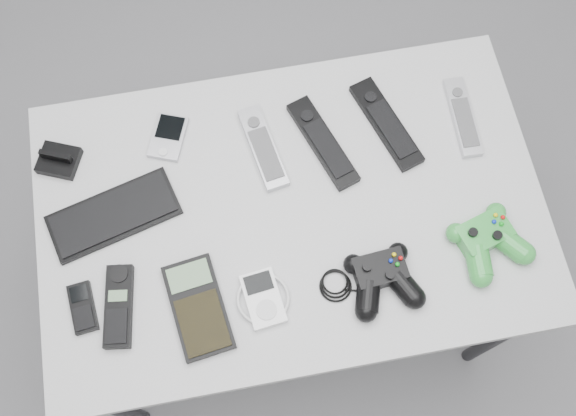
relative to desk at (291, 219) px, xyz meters
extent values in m
plane|color=slate|center=(0.06, 0.10, -0.63)|extent=(3.50, 3.50, 0.00)
cube|color=#A8A8AB|center=(0.00, 0.00, 0.05)|extent=(1.03, 0.66, 0.03)
cylinder|color=black|center=(-0.47, -0.29, -0.30)|extent=(0.03, 0.03, 0.66)
cylinder|color=black|center=(0.47, -0.29, -0.30)|extent=(0.03, 0.03, 0.66)
cylinder|color=black|center=(-0.47, 0.29, -0.30)|extent=(0.03, 0.03, 0.66)
cylinder|color=black|center=(0.47, 0.29, -0.30)|extent=(0.03, 0.03, 0.66)
cube|color=black|center=(-0.36, 0.05, 0.07)|extent=(0.28, 0.17, 0.02)
cube|color=black|center=(-0.46, 0.19, 0.08)|extent=(0.10, 0.10, 0.04)
cube|color=#A6A6AD|center=(-0.23, 0.20, 0.07)|extent=(0.10, 0.12, 0.02)
cube|color=#A6A6AD|center=(-0.03, 0.14, 0.07)|extent=(0.08, 0.20, 0.02)
cube|color=black|center=(0.09, 0.13, 0.07)|extent=(0.12, 0.23, 0.02)
cube|color=black|center=(0.23, 0.15, 0.07)|extent=(0.12, 0.23, 0.02)
cube|color=#B2B2B9|center=(0.40, 0.14, 0.07)|extent=(0.05, 0.19, 0.02)
cube|color=black|center=(-0.43, -0.13, 0.07)|extent=(0.05, 0.10, 0.02)
cube|color=black|center=(-0.36, -0.14, 0.07)|extent=(0.07, 0.17, 0.03)
cube|color=black|center=(-0.21, -0.17, 0.07)|extent=(0.12, 0.20, 0.02)
cube|color=white|center=(-0.09, -0.18, 0.07)|extent=(0.12, 0.12, 0.02)
camera|label=1|loc=(-0.09, -0.47, 1.35)|focal=42.00mm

